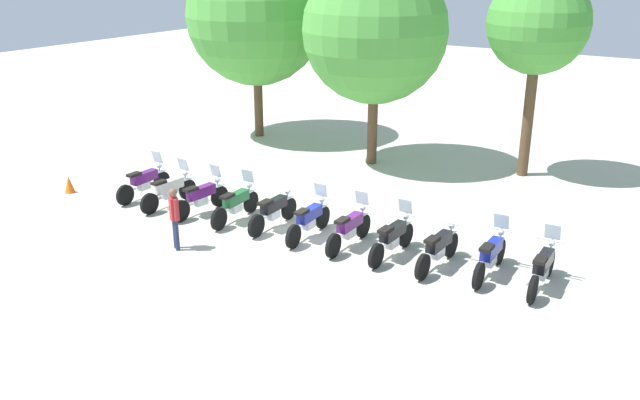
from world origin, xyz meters
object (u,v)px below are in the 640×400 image
(tree_0, at_px, (256,16))
(tree_2, at_px, (538,24))
(motorcycle_8, at_px, (438,248))
(motorcycle_9, at_px, (491,255))
(motorcycle_0, at_px, (144,182))
(motorcycle_5, at_px, (309,219))
(motorcycle_10, at_px, (543,267))
(motorcycle_4, at_px, (273,210))
(motorcycle_1, at_px, (170,190))
(traffic_cone, at_px, (69,184))
(motorcycle_2, at_px, (201,197))
(motorcycle_6, at_px, (350,228))
(motorcycle_7, at_px, (393,237))
(person_0, at_px, (174,214))
(motorcycle_3, at_px, (236,203))
(tree_1, at_px, (375,30))

(tree_0, distance_m, tree_2, 10.93)
(motorcycle_8, height_order, motorcycle_9, motorcycle_9)
(motorcycle_8, bearing_deg, motorcycle_0, 94.34)
(motorcycle_5, height_order, motorcycle_10, same)
(motorcycle_5, bearing_deg, motorcycle_0, 88.37)
(motorcycle_4, height_order, motorcycle_10, motorcycle_10)
(motorcycle_1, height_order, traffic_cone, motorcycle_1)
(tree_2, bearing_deg, traffic_cone, -140.77)
(motorcycle_2, relative_size, motorcycle_6, 1.00)
(motorcycle_7, bearing_deg, person_0, 119.80)
(motorcycle_4, xyz_separation_m, traffic_cone, (-7.24, -1.12, -0.23))
(motorcycle_3, height_order, motorcycle_10, same)
(motorcycle_1, distance_m, motorcycle_8, 8.50)
(motorcycle_6, xyz_separation_m, motorcycle_7, (1.22, 0.04, 0.00))
(motorcycle_2, xyz_separation_m, motorcycle_6, (4.85, 0.26, 0.00))
(person_0, bearing_deg, motorcycle_10, -40.89)
(motorcycle_4, bearing_deg, motorcycle_2, 95.46)
(motorcycle_6, relative_size, motorcycle_10, 1.00)
(motorcycle_5, xyz_separation_m, person_0, (-2.47, -2.48, 0.45))
(motorcycle_2, height_order, motorcycle_8, motorcycle_2)
(motorcycle_5, height_order, motorcycle_7, same)
(motorcycle_4, relative_size, traffic_cone, 3.98)
(motorcycle_4, height_order, tree_1, tree_1)
(motorcycle_9, xyz_separation_m, tree_2, (-1.60, 8.09, 4.54))
(tree_0, bearing_deg, motorcycle_4, -50.62)
(motorcycle_3, distance_m, person_0, 2.43)
(motorcycle_3, xyz_separation_m, motorcycle_5, (2.43, 0.09, 0.00))
(motorcycle_6, relative_size, traffic_cone, 3.98)
(motorcycle_4, height_order, motorcycle_8, same)
(person_0, bearing_deg, motorcycle_1, 77.49)
(motorcycle_5, xyz_separation_m, motorcycle_7, (2.43, 0.09, 0.00))
(motorcycle_7, bearing_deg, motorcycle_1, 94.81)
(motorcycle_0, distance_m, person_0, 4.33)
(tree_0, relative_size, traffic_cone, 13.88)
(motorcycle_5, height_order, motorcycle_6, same)
(motorcycle_7, bearing_deg, tree_2, -3.49)
(motorcycle_7, xyz_separation_m, motorcycle_8, (1.21, 0.02, -0.01))
(motorcycle_3, height_order, motorcycle_5, same)
(motorcycle_8, bearing_deg, motorcycle_4, 93.89)
(motorcycle_10, bearing_deg, motorcycle_1, 91.96)
(tree_0, height_order, tree_2, tree_0)
(motorcycle_2, bearing_deg, tree_1, -9.43)
(motorcycle_7, height_order, tree_0, tree_0)
(motorcycle_1, height_order, motorcycle_9, same)
(motorcycle_1, height_order, tree_2, tree_2)
(tree_1, height_order, tree_2, tree_1)
(motorcycle_5, distance_m, motorcycle_7, 2.43)
(motorcycle_1, height_order, person_0, person_0)
(motorcycle_10, bearing_deg, motorcycle_7, 93.14)
(motorcycle_6, height_order, traffic_cone, motorcycle_6)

